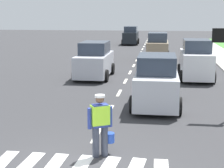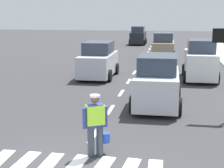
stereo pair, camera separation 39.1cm
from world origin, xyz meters
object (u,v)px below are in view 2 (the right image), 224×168
at_px(car_outgoing_ahead, 157,83).
at_px(car_oncoming_lead, 98,61).
at_px(road_worker, 96,122).
at_px(car_outgoing_far, 163,48).
at_px(car_parked_far, 200,61).
at_px(car_oncoming_third, 138,36).

bearing_deg(car_outgoing_ahead, car_oncoming_lead, 120.90).
height_order(road_worker, car_outgoing_far, car_outgoing_far).
distance_m(car_oncoming_lead, car_outgoing_ahead, 7.18).
distance_m(car_outgoing_far, car_parked_far, 8.12).
relative_size(car_oncoming_lead, car_parked_far, 1.05).
xyz_separation_m(road_worker, car_parked_far, (3.49, 11.80, 0.12)).
distance_m(road_worker, car_oncoming_lead, 11.82).
bearing_deg(car_oncoming_lead, car_outgoing_far, 66.07).
bearing_deg(car_outgoing_far, car_oncoming_lead, -113.93).
distance_m(car_oncoming_lead, car_outgoing_far, 8.77).
bearing_deg(car_oncoming_third, road_worker, -86.42).
height_order(car_oncoming_lead, car_outgoing_ahead, car_outgoing_ahead).
xyz_separation_m(car_outgoing_ahead, car_outgoing_far, (-0.13, 14.17, 0.06)).
height_order(car_outgoing_ahead, car_oncoming_third, car_oncoming_third).
height_order(car_outgoing_far, car_oncoming_third, car_outgoing_far).
height_order(car_oncoming_lead, car_outgoing_far, car_outgoing_far).
bearing_deg(car_parked_far, car_oncoming_lead, -177.87).
relative_size(car_oncoming_lead, car_oncoming_third, 1.05).
xyz_separation_m(car_oncoming_lead, car_outgoing_ahead, (3.69, -6.16, 0.01)).
relative_size(car_oncoming_lead, car_outgoing_far, 0.97).
height_order(car_oncoming_lead, car_parked_far, car_parked_far).
bearing_deg(car_oncoming_lead, car_outgoing_ahead, -59.10).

